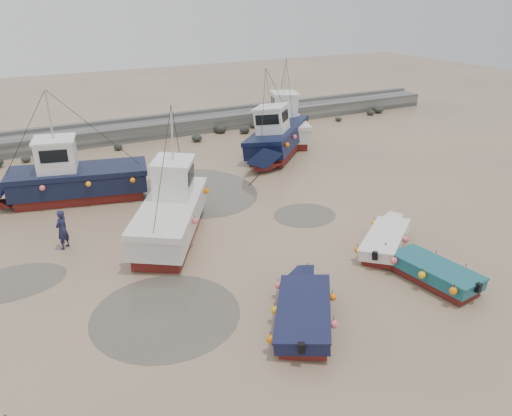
# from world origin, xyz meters

# --- Properties ---
(ground) EXTENTS (120.00, 120.00, 0.00)m
(ground) POSITION_xyz_m (0.00, 0.00, 0.00)
(ground) COLOR #A28160
(ground) RESTS_ON ground
(seawall) EXTENTS (60.00, 4.92, 1.50)m
(seawall) POSITION_xyz_m (0.05, 21.99, 0.63)
(seawall) COLOR slate
(seawall) RESTS_ON ground
(puddle_a) EXTENTS (5.51, 5.51, 0.01)m
(puddle_a) POSITION_xyz_m (-4.27, -1.78, 0.00)
(puddle_a) COLOR #4F4A40
(puddle_a) RESTS_ON ground
(puddle_b) EXTENTS (3.40, 3.40, 0.01)m
(puddle_b) POSITION_xyz_m (5.04, 3.29, 0.00)
(puddle_b) COLOR #4F4A40
(puddle_b) RESTS_ON ground
(puddle_c) EXTENTS (4.36, 4.36, 0.01)m
(puddle_c) POSITION_xyz_m (-9.20, 3.20, 0.00)
(puddle_c) COLOR #4F4A40
(puddle_c) RESTS_ON ground
(puddle_d) EXTENTS (6.77, 6.77, 0.01)m
(puddle_d) POSITION_xyz_m (1.29, 9.13, 0.00)
(puddle_d) COLOR #4F4A40
(puddle_d) RESTS_ON ground
(dinghy_1) EXTENTS (4.41, 5.84, 1.43)m
(dinghy_1) POSITION_xyz_m (0.12, -4.39, 0.54)
(dinghy_1) COLOR maroon
(dinghy_1) RESTS_ON ground
(dinghy_2) EXTENTS (2.43, 5.87, 1.43)m
(dinghy_2) POSITION_xyz_m (6.02, -4.40, 0.55)
(dinghy_2) COLOR maroon
(dinghy_2) RESTS_ON ground
(dinghy_3) EXTENTS (5.43, 4.36, 1.43)m
(dinghy_3) POSITION_xyz_m (6.51, -1.48, 0.54)
(dinghy_3) COLOR maroon
(dinghy_3) RESTS_ON ground
(cabin_boat_0) EXTENTS (10.60, 4.55, 6.22)m
(cabin_boat_0) POSITION_xyz_m (-5.63, 11.19, 1.32)
(cabin_boat_0) COLOR maroon
(cabin_boat_0) RESTS_ON ground
(cabin_boat_1) EXTENTS (6.31, 9.46, 6.22)m
(cabin_boat_1) POSITION_xyz_m (-1.78, 4.56, 1.33)
(cabin_boat_1) COLOR maroon
(cabin_boat_1) RESTS_ON ground
(cabin_boat_2) EXTENTS (8.84, 8.67, 6.22)m
(cabin_boat_2) POSITION_xyz_m (8.94, 12.96, 1.31)
(cabin_boat_2) COLOR maroon
(cabin_boat_2) RESTS_ON ground
(cabin_boat_3) EXTENTS (4.93, 9.31, 6.22)m
(cabin_boat_3) POSITION_xyz_m (11.52, 16.57, 1.37)
(cabin_boat_3) COLOR maroon
(cabin_boat_3) RESTS_ON ground
(person) EXTENTS (0.81, 0.81, 1.89)m
(person) POSITION_xyz_m (-6.77, 5.34, 0.00)
(person) COLOR #1C1C3C
(person) RESTS_ON ground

